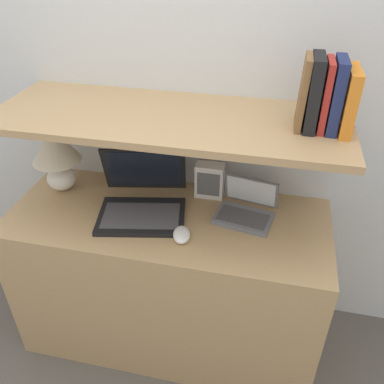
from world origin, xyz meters
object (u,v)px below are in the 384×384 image
object	(u,v)px
laptop_large	(143,200)
book_red	(325,96)
computer_mouse	(182,235)
router_box	(210,180)
book_black	(314,93)
laptop_small	(246,209)
book_navy	(336,96)
table_lamp	(56,152)
book_brown	(303,93)
book_orange	(349,101)

from	to	relation	value
laptop_large	book_red	world-z (taller)	book_red
computer_mouse	router_box	bearing A→B (deg)	80.74
router_box	book_black	world-z (taller)	book_black
laptop_small	book_navy	bearing A→B (deg)	-1.31
laptop_large	book_red	xyz separation A→B (m)	(0.66, 0.05, 0.50)
table_lamp	router_box	bearing A→B (deg)	7.62
table_lamp	book_black	distance (m)	1.10
computer_mouse	book_brown	xyz separation A→B (m)	(0.38, 0.19, 0.53)
book_orange	table_lamp	bearing A→B (deg)	178.16
table_lamp	book_red	size ratio (longest dim) A/B	1.25
table_lamp	book_red	world-z (taller)	book_red
laptop_large	computer_mouse	bearing A→B (deg)	-35.11
router_box	book_red	xyz separation A→B (m)	(0.40, -0.13, 0.47)
laptop_small	book_black	size ratio (longest dim) A/B	1.04
laptop_large	book_navy	bearing A→B (deg)	3.82
book_orange	book_red	size ratio (longest dim) A/B	0.90
book_orange	router_box	bearing A→B (deg)	165.24
router_box	book_navy	world-z (taller)	book_navy
laptop_small	router_box	bearing A→B (deg)	145.47
laptop_small	book_orange	xyz separation A→B (m)	(0.31, -0.01, 0.50)
table_lamp	book_black	size ratio (longest dim) A/B	1.20
book_navy	book_brown	size ratio (longest dim) A/B	0.99
book_navy	router_box	bearing A→B (deg)	163.86
book_brown	router_box	bearing A→B (deg)	159.03
computer_mouse	book_brown	bearing A→B (deg)	26.36
book_red	table_lamp	bearing A→B (deg)	178.03
book_red	laptop_large	bearing A→B (deg)	-175.98
laptop_small	computer_mouse	xyz separation A→B (m)	(-0.23, -0.20, -0.02)
book_red	book_brown	distance (m)	0.07
book_black	book_red	bearing A→B (deg)	-0.00
computer_mouse	laptop_small	bearing A→B (deg)	40.72
table_lamp	computer_mouse	size ratio (longest dim) A/B	2.59
router_box	book_navy	distance (m)	0.66
laptop_large	book_brown	bearing A→B (deg)	4.52
book_orange	book_brown	xyz separation A→B (m)	(-0.15, -0.00, 0.02)
laptop_small	book_brown	xyz separation A→B (m)	(0.16, -0.01, 0.52)
laptop_large	router_box	world-z (taller)	laptop_large
book_navy	book_brown	bearing A→B (deg)	180.00
computer_mouse	book_orange	size ratio (longest dim) A/B	0.54
laptop_large	table_lamp	bearing A→B (deg)	168.66
laptop_large	computer_mouse	world-z (taller)	laptop_large
computer_mouse	book_brown	size ratio (longest dim) A/B	0.47
laptop_large	book_orange	size ratio (longest dim) A/B	1.93
computer_mouse	book_red	size ratio (longest dim) A/B	0.48
book_orange	book_red	bearing A→B (deg)	-180.00
book_red	book_brown	xyz separation A→B (m)	(-0.07, 0.00, 0.00)
laptop_large	book_navy	world-z (taller)	book_navy
computer_mouse	router_box	world-z (taller)	router_box
table_lamp	router_box	size ratio (longest dim) A/B	1.89
laptop_small	book_orange	world-z (taller)	book_orange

